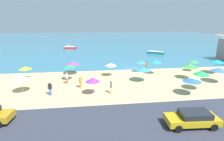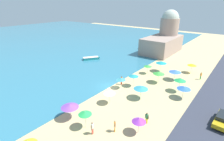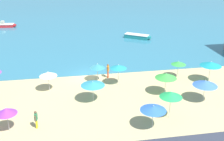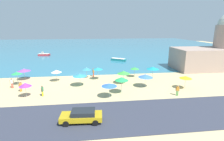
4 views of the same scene
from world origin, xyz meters
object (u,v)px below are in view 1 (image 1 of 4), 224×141
at_px(beach_umbrella_8, 190,66).
at_px(bather_5, 50,88).
at_px(beach_umbrella_10, 194,61).
at_px(skiff_offshore, 155,53).
at_px(beach_umbrella_5, 192,80).
at_px(beach_umbrella_12, 201,73).
at_px(beach_umbrella_7, 141,62).
at_px(bather_4, 80,81).
at_px(beach_umbrella_13, 143,69).
at_px(bather_1, 67,77).
at_px(beach_umbrella_3, 111,65).
at_px(beach_umbrella_4, 70,66).
at_px(beach_umbrella_6, 217,61).
at_px(beach_umbrella_11, 219,70).
at_px(bather_3, 147,65).
at_px(beach_umbrella_2, 93,80).
at_px(beach_umbrella_15, 25,68).
at_px(bather_0, 111,86).
at_px(skiff_nearshore, 70,47).
at_px(beach_umbrella_0, 156,62).
at_px(beach_umbrella_9, 72,63).
at_px(beach_umbrella_1, 22,78).
at_px(parked_car_1, 193,118).

distance_m(beach_umbrella_8, bather_5, 20.97).
bearing_deg(beach_umbrella_10, skiff_offshore, 91.79).
distance_m(beach_umbrella_5, beach_umbrella_12, 2.47).
bearing_deg(beach_umbrella_5, beach_umbrella_7, 108.07).
xyz_separation_m(beach_umbrella_7, bather_4, (-10.30, -6.42, -0.94)).
height_order(beach_umbrella_13, bather_5, beach_umbrella_13).
bearing_deg(bather_1, beach_umbrella_3, 22.52).
bearing_deg(bather_1, beach_umbrella_4, 77.98).
xyz_separation_m(beach_umbrella_6, bather_5, (-26.72, -6.07, -1.28)).
xyz_separation_m(beach_umbrella_11, bather_3, (-8.67, 7.46, -0.99)).
xyz_separation_m(beach_umbrella_2, beach_umbrella_6, (21.47, 6.43, 0.33)).
xyz_separation_m(beach_umbrella_2, beach_umbrella_15, (-10.27, 7.04, -0.03)).
height_order(beach_umbrella_3, beach_umbrella_7, beach_umbrella_3).
height_order(beach_umbrella_6, bather_0, beach_umbrella_6).
bearing_deg(bather_0, beach_umbrella_2, -178.75).
bearing_deg(beach_umbrella_15, skiff_nearshore, 83.99).
bearing_deg(bather_0, beach_umbrella_0, 40.76).
xyz_separation_m(beach_umbrella_5, bather_3, (-2.07, 11.26, -0.95)).
height_order(beach_umbrella_6, beach_umbrella_10, beach_umbrella_6).
height_order(beach_umbrella_9, beach_umbrella_13, beach_umbrella_9).
height_order(beach_umbrella_5, beach_umbrella_6, beach_umbrella_6).
bearing_deg(beach_umbrella_2, bather_1, 130.43).
bearing_deg(beach_umbrella_1, beach_umbrella_8, 5.97).
height_order(beach_umbrella_5, skiff_nearshore, beach_umbrella_5).
relative_size(beach_umbrella_12, bather_0, 1.63).
xyz_separation_m(beach_umbrella_12, skiff_offshore, (3.69, 26.03, -1.96)).
height_order(beach_umbrella_1, bather_0, beach_umbrella_1).
relative_size(beach_umbrella_2, parked_car_1, 0.49).
height_order(beach_umbrella_3, beach_umbrella_13, beach_umbrella_3).
xyz_separation_m(beach_umbrella_13, bather_5, (-12.84, -3.64, -0.99)).
xyz_separation_m(beach_umbrella_9, bather_1, (-0.44, -4.68, -1.00)).
bearing_deg(beach_umbrella_0, bather_4, -158.23).
relative_size(beach_umbrella_12, skiff_nearshore, 0.65).
bearing_deg(bather_4, beach_umbrella_10, 16.21).
distance_m(beach_umbrella_0, skiff_nearshore, 35.92).
height_order(beach_umbrella_8, bather_3, beach_umbrella_8).
relative_size(beach_umbrella_0, beach_umbrella_13, 1.02).
distance_m(beach_umbrella_0, beach_umbrella_4, 14.30).
bearing_deg(skiff_offshore, beach_umbrella_5, -101.80).
height_order(beach_umbrella_1, beach_umbrella_12, beach_umbrella_12).
height_order(beach_umbrella_3, beach_umbrella_8, beach_umbrella_8).
distance_m(beach_umbrella_10, beach_umbrella_12, 9.55).
height_order(beach_umbrella_4, beach_umbrella_5, beach_umbrella_4).
height_order(beach_umbrella_5, beach_umbrella_10, beach_umbrella_5).
bearing_deg(bather_3, bather_5, -148.70).
distance_m(beach_umbrella_11, skiff_nearshore, 44.54).
relative_size(beach_umbrella_2, beach_umbrella_5, 1.01).
bearing_deg(beach_umbrella_15, beach_umbrella_11, -9.56).
height_order(beach_umbrella_8, skiff_nearshore, beach_umbrella_8).
relative_size(beach_umbrella_0, beach_umbrella_2, 1.10).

